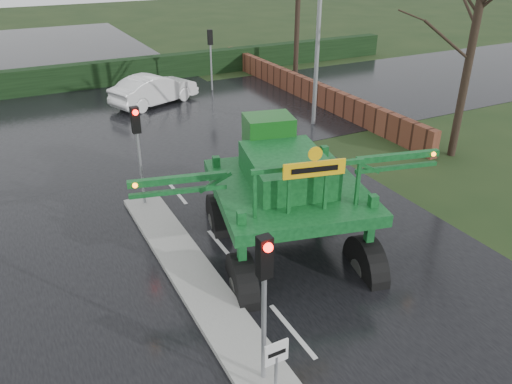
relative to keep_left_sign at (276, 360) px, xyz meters
name	(u,v)px	position (x,y,z in m)	size (l,w,h in m)	color
ground	(292,331)	(1.30, 1.50, -1.06)	(140.00, 140.00, 0.00)	black
road_main	(159,172)	(1.30, 11.50, -1.05)	(14.00, 80.00, 0.02)	black
road_cross	(121,127)	(1.30, 17.50, -1.05)	(80.00, 12.00, 0.02)	black
median_island	(193,275)	(0.00, 4.50, -0.97)	(1.20, 10.00, 0.16)	gray
hedge_row	(87,76)	(1.30, 25.50, -0.31)	(44.00, 0.90, 1.50)	black
brick_wall	(304,88)	(11.80, 17.50, -0.46)	(0.40, 20.00, 1.20)	#592D1E
keep_left_sign	(276,360)	(0.00, 0.00, 0.00)	(0.50, 0.07, 1.35)	gray
traffic_signal_near	(264,281)	(0.00, 0.49, 1.53)	(0.26, 0.33, 3.52)	gray
traffic_signal_mid	(137,135)	(0.00, 8.99, 1.53)	(0.26, 0.33, 3.52)	gray
traffic_signal_far	(210,46)	(7.80, 21.51, 1.53)	(0.26, 0.33, 3.52)	gray
tree_right_near	(475,27)	(12.80, 7.50, 4.14)	(5.60, 5.60, 9.64)	black
crop_sprayer	(239,208)	(1.02, 3.67, 1.24)	(8.49, 6.19, 4.86)	black
white_sedan	(156,104)	(3.90, 20.29, -1.06)	(1.72, 4.93, 1.62)	white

